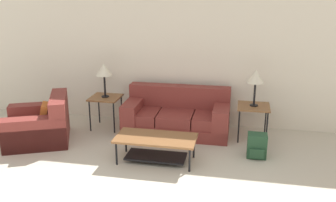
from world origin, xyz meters
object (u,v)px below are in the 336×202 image
(side_table_right, at_px, (253,109))
(backpack, at_px, (257,146))
(table_lamp_left, at_px, (104,70))
(armchair, at_px, (40,125))
(coffee_table, at_px, (156,143))
(side_table_left, at_px, (106,100))
(table_lamp_right, at_px, (256,77))
(couch, at_px, (177,117))

(side_table_right, distance_m, backpack, 0.83)
(side_table_right, relative_size, table_lamp_left, 0.97)
(armchair, relative_size, coffee_table, 1.10)
(coffee_table, distance_m, table_lamp_left, 1.92)
(side_table_left, distance_m, table_lamp_right, 2.78)
(coffee_table, relative_size, side_table_left, 2.01)
(side_table_left, relative_size, backpack, 1.59)
(backpack, bearing_deg, side_table_left, 165.00)
(coffee_table, height_order, table_lamp_right, table_lamp_right)
(side_table_left, height_order, side_table_right, same)
(table_lamp_right, distance_m, backpack, 1.20)
(backpack, bearing_deg, armchair, -178.85)
(table_lamp_left, height_order, table_lamp_right, same)
(coffee_table, bearing_deg, armchair, 169.98)
(coffee_table, xyz_separation_m, table_lamp_left, (-1.25, 1.20, 0.83))
(table_lamp_right, height_order, backpack, table_lamp_right)
(couch, distance_m, table_lamp_left, 1.60)
(side_table_left, relative_size, table_lamp_left, 0.97)
(table_lamp_right, bearing_deg, coffee_table, -140.72)
(side_table_left, height_order, backpack, side_table_left)
(side_table_left, relative_size, table_lamp_right, 0.97)
(table_lamp_left, bearing_deg, coffee_table, -43.86)
(coffee_table, bearing_deg, couch, 85.04)
(armchair, xyz_separation_m, side_table_right, (3.63, 0.82, 0.27))
(side_table_right, xyz_separation_m, table_lamp_left, (-2.72, 0.00, 0.57))
(side_table_right, distance_m, table_lamp_left, 2.78)
(couch, distance_m, side_table_right, 1.39)
(coffee_table, distance_m, side_table_right, 1.92)
(coffee_table, height_order, side_table_left, side_table_left)
(backpack, bearing_deg, couch, 150.66)
(armchair, xyz_separation_m, table_lamp_right, (3.63, 0.82, 0.84))
(couch, xyz_separation_m, backpack, (1.43, -0.80, -0.11))
(side_table_left, bearing_deg, backpack, -15.00)
(armchair, bearing_deg, side_table_left, 42.16)
(side_table_left, height_order, table_lamp_left, table_lamp_left)
(coffee_table, bearing_deg, backpack, 16.52)
(side_table_left, bearing_deg, armchair, -137.84)
(table_lamp_left, bearing_deg, table_lamp_right, 0.00)
(backpack, bearing_deg, side_table_right, 95.01)
(coffee_table, relative_size, backpack, 3.19)
(couch, height_order, table_lamp_right, table_lamp_right)
(armchair, distance_m, backpack, 3.70)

